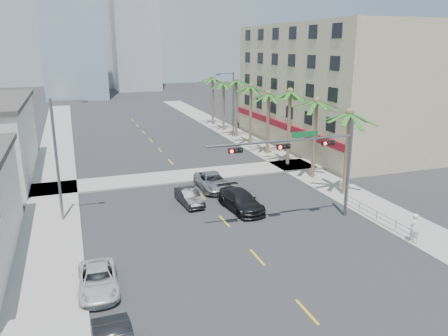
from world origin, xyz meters
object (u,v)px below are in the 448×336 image
Objects in this scene: car_lane_right at (241,201)px; pedestrian at (413,228)px; car_parked_far at (98,280)px; car_lane_center at (212,182)px; car_lane_left at (189,197)px; traffic_signal_mast at (312,155)px.

pedestrian is at bearing -54.15° from car_lane_right.
car_lane_center is at bearing 54.05° from car_parked_far.
car_lane_center is 5.58m from car_lane_right.
pedestrian is at bearing -0.84° from car_parked_far.
pedestrian reaches higher than car_lane_left.
car_parked_far is 14.18m from car_lane_right.
car_parked_far is 2.27× the size of pedestrian.
car_parked_far is at bearing -149.21° from car_lane_right.
car_lane_center is 17.35m from pedestrian.
traffic_signal_mast is 16.48m from car_parked_far.
car_lane_center is at bearing 41.06° from car_lane_left.
car_lane_center is (10.86, 13.99, 0.12)m from car_parked_far.
pedestrian is (8.30, -9.37, 0.35)m from car_lane_right.
car_parked_far is at bearing -130.07° from car_lane_left.
traffic_signal_mast is 10.65m from car_lane_left.
traffic_signal_mast is 11.22m from car_lane_center.
car_lane_left is (-7.28, 6.40, -4.41)m from traffic_signal_mast.
car_lane_left is at bearing -133.94° from car_lane_center.
pedestrian is (11.80, -11.92, 0.46)m from car_lane_left.
car_lane_left is at bearing 56.15° from car_parked_far.
traffic_signal_mast is at bearing -64.66° from car_lane_center.
car_parked_far is 17.71m from car_lane_center.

